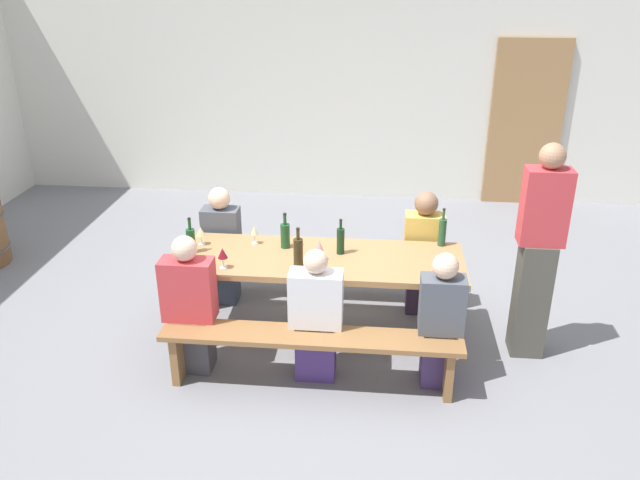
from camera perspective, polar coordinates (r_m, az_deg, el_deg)
The scene contains 21 objects.
ground_plane at distance 5.57m, azimuth -0.00°, elevation -8.50°, with size 24.00×24.00×0.00m, color slate.
back_wall at distance 8.48m, azimuth 2.51°, elevation 14.47°, with size 14.00×0.20×3.20m, color silver.
wooden_door at distance 8.62m, azimuth 17.80°, elevation 9.81°, with size 0.90×0.06×2.10m, color #9E7247.
tasting_table at distance 5.24m, azimuth -0.00°, elevation -2.24°, with size 2.33×0.79×0.75m.
bench_near at distance 4.79m, azimuth -0.83°, elevation -9.29°, with size 2.23×0.30×0.45m.
bench_far at distance 6.00m, azimuth 0.65°, elevation -2.03°, with size 2.23×0.30×0.45m.
wine_bottle_0 at distance 5.46m, azimuth 10.82°, elevation 0.75°, with size 0.06×0.06×0.33m.
wine_bottle_1 at distance 5.22m, azimuth 1.84°, elevation -0.04°, with size 0.06×0.06×0.30m.
wine_bottle_2 at distance 5.34m, azimuth -3.11°, elevation 0.45°, with size 0.08×0.08×0.31m.
wine_bottle_3 at distance 5.35m, azimuth -11.41°, elevation 0.01°, with size 0.07×0.07×0.30m.
wine_bottle_4 at distance 4.98m, azimuth -1.95°, elevation -1.14°, with size 0.07×0.07×0.34m.
wine_glass_0 at distance 5.03m, azimuth -8.66°, elevation -1.21°, with size 0.08×0.08×0.17m.
wine_glass_1 at distance 5.48m, azimuth -10.57°, elevation 0.71°, with size 0.08×0.08×0.16m.
wine_glass_2 at distance 5.43m, azimuth -5.86°, elevation 0.79°, with size 0.06×0.06×0.16m.
wine_glass_3 at distance 5.10m, azimuth -0.10°, elevation -0.58°, with size 0.07×0.07×0.17m.
seated_guest_near_0 at distance 5.01m, azimuth -11.49°, elevation -5.97°, with size 0.40×0.24×1.13m.
seated_guest_near_1 at distance 4.84m, azimuth -0.37°, elevation -7.01°, with size 0.40×0.24×1.06m.
seated_guest_near_2 at distance 4.84m, azimuth 10.67°, elevation -7.26°, with size 0.33×0.24×1.08m.
seated_guest_far_0 at distance 5.94m, azimuth -8.67°, elevation -0.71°, with size 0.33×0.24×1.12m.
seated_guest_far_1 at distance 5.78m, azimuth 9.12°, elevation -1.32°, with size 0.34×0.24×1.14m.
standing_host at distance 5.24m, azimuth 18.77°, elevation -1.37°, with size 0.34×0.24×1.76m.
Camera 1 is at (0.46, -4.68, 2.98)m, focal length 35.99 mm.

